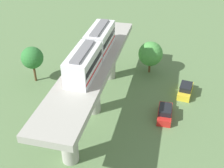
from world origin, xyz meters
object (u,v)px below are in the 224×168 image
(parked_car_red, at_px, (165,113))
(parked_car_yellow, at_px, (185,90))
(tree_mid_lot, at_px, (32,58))
(train, at_px, (92,50))
(tree_near_viaduct, at_px, (151,54))

(parked_car_red, xyz_separation_m, parked_car_yellow, (-2.52, -6.14, 0.00))
(parked_car_red, xyz_separation_m, tree_mid_lot, (20.95, -4.40, 3.37))
(parked_car_yellow, distance_m, tree_mid_lot, 23.77)
(train, height_order, parked_car_yellow, train)
(parked_car_red, bearing_deg, parked_car_yellow, -113.33)
(parked_car_red, height_order, tree_mid_lot, tree_mid_lot)
(train, distance_m, tree_near_viaduct, 14.46)
(parked_car_red, xyz_separation_m, tree_near_viaduct, (3.55, -11.35, 2.67))
(parked_car_yellow, xyz_separation_m, tree_near_viaduct, (6.07, -5.21, 2.67))
(parked_car_red, bearing_deg, train, 1.66)
(train, xyz_separation_m, tree_mid_lot, (11.29, -4.86, -4.99))
(train, distance_m, tree_mid_lot, 13.26)
(parked_car_yellow, height_order, tree_near_viaduct, tree_near_viaduct)
(train, xyz_separation_m, tree_near_viaduct, (-6.11, -11.81, -5.70))
(parked_car_red, bearing_deg, tree_mid_lot, -12.89)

